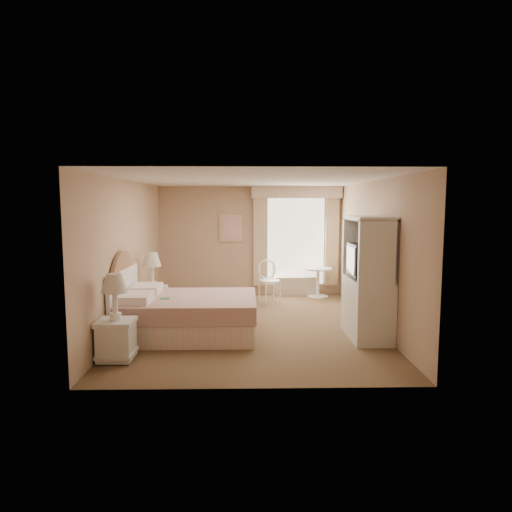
{
  "coord_description": "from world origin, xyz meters",
  "views": [
    {
      "loc": [
        -0.09,
        -7.75,
        2.09
      ],
      "look_at": [
        0.08,
        0.3,
        1.18
      ],
      "focal_mm": 32.0,
      "sensor_mm": 36.0,
      "label": 1
    }
  ],
  "objects_px": {
    "cafe_chair": "(268,277)",
    "nightstand_far": "(153,293)",
    "nightstand_near": "(116,329)",
    "round_table": "(318,278)",
    "bed": "(182,313)",
    "armoire": "(368,288)"
  },
  "relations": [
    {
      "from": "armoire",
      "to": "cafe_chair",
      "type": "bearing_deg",
      "value": 117.75
    },
    {
      "from": "bed",
      "to": "nightstand_near",
      "type": "xyz_separation_m",
      "value": [
        -0.72,
        -1.2,
        0.09
      ]
    },
    {
      "from": "nightstand_far",
      "to": "armoire",
      "type": "bearing_deg",
      "value": -20.72
    },
    {
      "from": "bed",
      "to": "round_table",
      "type": "relative_size",
      "value": 3.21
    },
    {
      "from": "nightstand_near",
      "to": "cafe_chair",
      "type": "relative_size",
      "value": 1.29
    },
    {
      "from": "bed",
      "to": "armoire",
      "type": "xyz_separation_m",
      "value": [
        2.93,
        -0.19,
        0.44
      ]
    },
    {
      "from": "nightstand_near",
      "to": "round_table",
      "type": "height_order",
      "value": "nightstand_near"
    },
    {
      "from": "bed",
      "to": "round_table",
      "type": "xyz_separation_m",
      "value": [
        2.65,
        2.97,
        0.09
      ]
    },
    {
      "from": "round_table",
      "to": "cafe_chair",
      "type": "bearing_deg",
      "value": -158.94
    },
    {
      "from": "nightstand_near",
      "to": "round_table",
      "type": "distance_m",
      "value": 5.36
    },
    {
      "from": "nightstand_far",
      "to": "cafe_chair",
      "type": "distance_m",
      "value": 2.59
    },
    {
      "from": "cafe_chair",
      "to": "nightstand_far",
      "type": "bearing_deg",
      "value": -171.82
    },
    {
      "from": "bed",
      "to": "round_table",
      "type": "bearing_deg",
      "value": 48.33
    },
    {
      "from": "armoire",
      "to": "round_table",
      "type": "bearing_deg",
      "value": 95.19
    },
    {
      "from": "bed",
      "to": "cafe_chair",
      "type": "bearing_deg",
      "value": 59.31
    },
    {
      "from": "nightstand_near",
      "to": "bed",
      "type": "bearing_deg",
      "value": 58.94
    },
    {
      "from": "bed",
      "to": "armoire",
      "type": "relative_size",
      "value": 1.12
    },
    {
      "from": "nightstand_far",
      "to": "round_table",
      "type": "distance_m",
      "value": 3.81
    },
    {
      "from": "nightstand_near",
      "to": "armoire",
      "type": "relative_size",
      "value": 0.61
    },
    {
      "from": "nightstand_far",
      "to": "cafe_chair",
      "type": "xyz_separation_m",
      "value": [
        2.22,
        1.34,
        0.07
      ]
    },
    {
      "from": "nightstand_near",
      "to": "round_table",
      "type": "bearing_deg",
      "value": 51.08
    },
    {
      "from": "nightstand_near",
      "to": "cafe_chair",
      "type": "bearing_deg",
      "value": 59.19
    }
  ]
}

